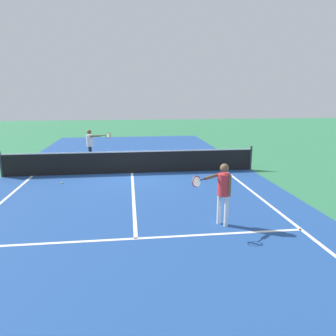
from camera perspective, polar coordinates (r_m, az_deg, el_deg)
name	(u,v)px	position (r m, az deg, el deg)	size (l,w,h in m)	color
ground_plane	(132,173)	(13.64, -6.51, -0.91)	(60.00, 60.00, 0.00)	#337F51
court_surface_inbounds	(132,173)	(13.64, -6.51, -0.91)	(10.62, 24.40, 0.00)	#234C93
line_sideline_right	(292,222)	(9.03, 21.50, -9.12)	(0.10, 11.89, 0.01)	white
line_service_near	(136,239)	(7.58, -5.84, -12.57)	(8.22, 0.10, 0.01)	white
line_center_service	(133,196)	(10.56, -6.28, -5.06)	(0.10, 6.40, 0.01)	white
net	(132,162)	(13.53, -6.57, 1.12)	(10.67, 0.09, 1.07)	#33383D
player_near	(223,188)	(8.05, 9.88, -3.53)	(1.08, 0.69, 1.62)	white
player_far	(90,142)	(16.05, -13.88, 4.56)	(1.20, 0.44, 1.62)	black
tennis_ball_near_net	(62,183)	(12.58, -18.65, -2.57)	(0.07, 0.07, 0.07)	#CCE033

